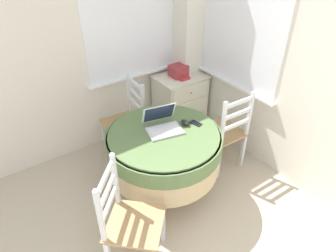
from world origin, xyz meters
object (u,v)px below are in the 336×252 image
Objects in this scene: computer_mouse at (185,123)px; dining_chair_camera_near at (129,221)px; round_dining_table at (164,148)px; dining_chair_near_right_window at (225,132)px; cell_phone at (196,123)px; book_on_cabinet at (180,76)px; dining_chair_near_back_window at (127,121)px; corner_cabinet at (180,101)px; storage_box at (178,71)px; laptop at (163,124)px.

computer_mouse is 0.10× the size of dining_chair_camera_near.
round_dining_table is 0.77m from dining_chair_near_right_window.
computer_mouse reaches higher than cell_phone.
dining_chair_near_back_window is at bearing -172.76° from book_on_cabinet.
computer_mouse is at bearing -124.20° from book_on_cabinet.
corner_cabinet is (0.09, 0.91, -0.08)m from dining_chair_near_right_window.
round_dining_table is at bearing 36.09° from dining_chair_camera_near.
computer_mouse is 0.49× the size of storage_box.
dining_chair_near_back_window is (-0.32, 0.80, -0.29)m from cell_phone.
laptop is at bearing 38.30° from dining_chair_camera_near.
dining_chair_near_back_window is 1.00× the size of dining_chair_near_right_window.
laptop is 2.99× the size of cell_phone.
storage_box is at bearing 86.18° from dining_chair_near_right_window.
dining_chair_near_right_window reaches higher than round_dining_table.
cell_phone is (0.30, -0.11, -0.04)m from laptop.
dining_chair_near_right_window is at bearing -46.11° from dining_chair_near_back_window.
corner_cabinet is at bearing 45.35° from laptop.
computer_mouse is 0.79× the size of cell_phone.
laptop is 1.12m from book_on_cabinet.
dining_chair_camera_near reaches higher than storage_box.
dining_chair_camera_near reaches higher than corner_cabinet.
dining_chair_camera_near is (-0.62, -1.20, 0.00)m from dining_chair_near_back_window.
cell_phone is at bearing -118.97° from corner_cabinet.
laptop is 0.51× the size of corner_cabinet.
storage_box reaches higher than round_dining_table.
cell_phone is at bearing -7.91° from round_dining_table.
cell_phone and book_on_cabinet have the same top height.
round_dining_table is 0.23m from laptop.
dining_chair_near_right_window is 1.30× the size of corner_cabinet.
computer_mouse is at bearing 177.31° from dining_chair_near_right_window.
storage_box is (1.44, 1.35, 0.34)m from dining_chair_camera_near.
round_dining_table is 0.76m from dining_chair_near_back_window.
storage_box is (0.49, 0.94, 0.05)m from cell_phone.
storage_box is (0.58, 0.90, 0.03)m from computer_mouse.
computer_mouse reaches higher than corner_cabinet.
dining_chair_near_right_window is 0.93m from book_on_cabinet.
round_dining_table is 11.06× the size of computer_mouse.
dining_chair_camera_near is 4.09× the size of book_on_cabinet.
laptop is (0.03, 0.06, 0.22)m from round_dining_table.
book_on_cabinet is (0.00, -0.04, -0.06)m from storage_box.
dining_chair_camera_near is 1.98m from corner_cabinet.
cell_phone is 1.13m from corner_cabinet.
dining_chair_near_back_window is at bearing -169.88° from storage_box.
round_dining_table is 0.31m from computer_mouse.
computer_mouse is 1.14m from corner_cabinet.
corner_cabinet is at bearing 46.37° from round_dining_table.
cell_phone is at bearing -19.74° from laptop.
dining_chair_near_back_window is 4.79× the size of storage_box.
cell_phone reaches higher than round_dining_table.
round_dining_table is at bearing -132.32° from storage_box.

